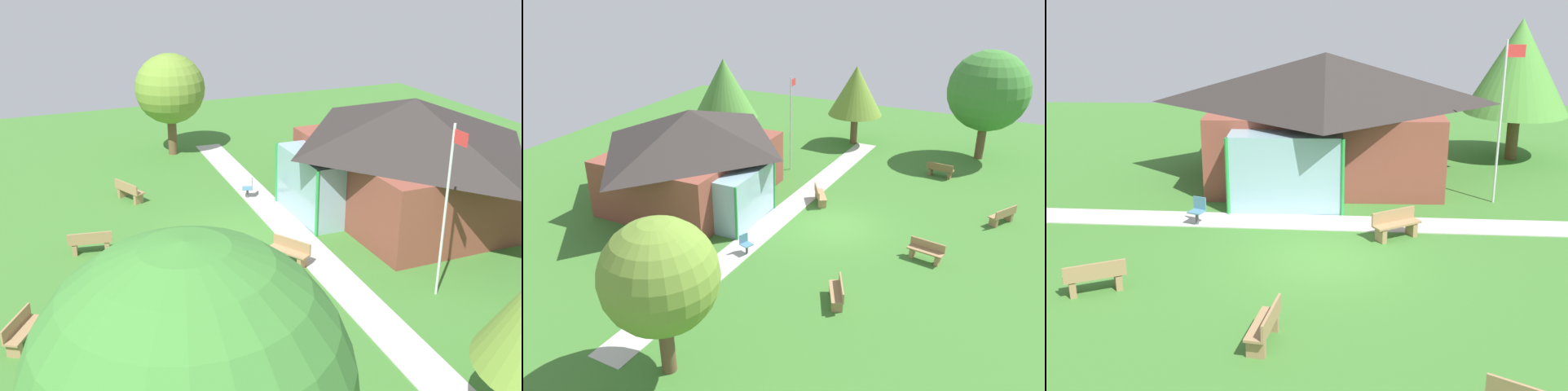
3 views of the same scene
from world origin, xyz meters
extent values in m
plane|color=#3D752D|center=(0.00, 0.00, 0.00)|extent=(44.00, 44.00, 0.00)
cube|color=brown|center=(-0.12, 7.77, 1.42)|extent=(8.18, 6.31, 2.85)
pyramid|color=#2D2826|center=(-0.12, 7.77, 3.77)|extent=(9.18, 7.31, 1.85)
cube|color=#8CB2BF|center=(-1.35, 4.02, 1.28)|extent=(3.68, 1.20, 2.56)
cylinder|color=green|center=(-3.19, 3.42, 1.28)|extent=(0.12, 0.12, 2.56)
cylinder|color=green|center=(0.49, 3.42, 1.28)|extent=(0.12, 0.12, 2.56)
cube|color=#BCB7B2|center=(0.00, 2.73, 0.01)|extent=(23.88, 2.19, 0.03)
cylinder|color=silver|center=(5.67, 4.96, 2.73)|extent=(0.08, 0.08, 5.46)
cube|color=red|center=(5.97, 4.96, 5.11)|extent=(0.60, 0.02, 0.40)
cube|color=#9E7A51|center=(2.08, 1.57, 0.45)|extent=(1.52, 1.14, 0.06)
cube|color=#9E7A51|center=(2.55, 1.85, 0.20)|extent=(0.34, 0.43, 0.39)
cube|color=#9E7A51|center=(1.61, 1.29, 0.20)|extent=(0.34, 0.43, 0.39)
cube|color=#9E7A51|center=(1.98, 1.73, 0.66)|extent=(1.32, 0.81, 0.36)
cube|color=brown|center=(8.37, -3.22, 0.45)|extent=(0.59, 1.54, 0.06)
cube|color=brown|center=(8.42, -2.67, 0.20)|extent=(0.41, 0.20, 0.39)
cube|color=brown|center=(8.31, -3.76, 0.20)|extent=(0.41, 0.20, 0.39)
cube|color=brown|center=(8.18, -3.20, 0.66)|extent=(0.21, 1.50, 0.36)
cube|color=#9E7A51|center=(-1.28, -4.51, 0.45)|extent=(0.69, 1.55, 0.06)
cube|color=#9E7A51|center=(-1.37, -5.05, 0.20)|extent=(0.42, 0.23, 0.39)
cube|color=#9E7A51|center=(-1.19, -3.97, 0.20)|extent=(0.42, 0.23, 0.39)
cube|color=#9E7A51|center=(-1.09, -4.54, 0.66)|extent=(0.31, 1.49, 0.36)
cube|color=#9E7A51|center=(-5.68, -2.22, 0.45)|extent=(1.54, 1.04, 0.06)
cube|color=#9E7A51|center=(-6.17, -2.46, 0.20)|extent=(0.31, 0.43, 0.39)
cube|color=#9E7A51|center=(-5.18, -1.99, 0.20)|extent=(0.31, 0.43, 0.39)
cube|color=#9E7A51|center=(-5.60, -2.40, 0.66)|extent=(1.38, 0.69, 0.36)
cube|color=#9E7A51|center=(3.69, -7.00, 0.45)|extent=(1.51, 1.15, 0.06)
cube|color=#9E7A51|center=(3.22, -6.72, 0.20)|extent=(0.34, 0.43, 0.39)
cube|color=#9E7A51|center=(4.16, -7.29, 0.20)|extent=(0.34, 0.43, 0.39)
cube|color=#9E7A51|center=(3.59, -7.16, 0.66)|extent=(1.31, 0.83, 0.36)
cube|color=teal|center=(-4.03, 2.44, 0.44)|extent=(0.57, 0.57, 0.04)
cube|color=teal|center=(-3.96, 2.63, 0.66)|extent=(0.42, 0.20, 0.40)
cylinder|color=#4C4C51|center=(-4.03, 2.44, 0.21)|extent=(0.10, 0.10, 0.42)
cylinder|color=#4C4C51|center=(-4.03, 2.44, 0.01)|extent=(0.36, 0.36, 0.02)
cylinder|color=brown|center=(11.83, 3.20, 1.00)|extent=(0.46, 0.46, 2.00)
cone|color=olive|center=(11.83, 3.20, 3.58)|extent=(3.50, 3.50, 3.15)
cylinder|color=brown|center=(12.51, -4.77, 1.22)|extent=(0.52, 0.52, 2.44)
sphere|color=#3D7F33|center=(12.51, -4.77, 4.23)|extent=(4.78, 4.78, 4.78)
cylinder|color=brown|center=(7.59, 10.53, 0.98)|extent=(0.49, 0.49, 1.97)
cone|color=#4C8C38|center=(7.59, 10.53, 3.85)|extent=(4.18, 4.18, 3.76)
cylinder|color=brown|center=(-11.22, 1.11, 1.04)|extent=(0.45, 0.45, 2.08)
sphere|color=olive|center=(-11.22, 1.11, 3.39)|extent=(3.48, 3.48, 3.48)
camera|label=1|loc=(19.76, -6.67, 10.19)|focal=44.34mm
camera|label=2|loc=(-21.40, -7.74, 11.78)|focal=37.35mm
camera|label=3|loc=(0.15, -17.42, 7.74)|focal=47.31mm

